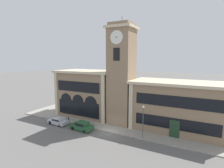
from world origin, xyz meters
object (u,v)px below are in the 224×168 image
(parked_car_near, at_px, (58,121))
(bollard, at_px, (69,119))
(parked_car_mid, at_px, (82,126))
(street_lamp, at_px, (143,117))

(parked_car_near, distance_m, bollard, 1.98)
(parked_car_mid, relative_size, bollard, 4.05)
(parked_car_mid, xyz_separation_m, street_lamp, (10.58, 1.59, 2.83))
(street_lamp, bearing_deg, parked_car_mid, -171.44)
(parked_car_mid, distance_m, street_lamp, 11.07)
(parked_car_near, relative_size, parked_car_mid, 0.95)
(parked_car_near, bearing_deg, bollard, -124.26)
(parked_car_near, distance_m, street_lamp, 16.56)
(street_lamp, bearing_deg, parked_car_near, -174.40)
(parked_car_near, xyz_separation_m, parked_car_mid, (5.64, -0.00, 0.08))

